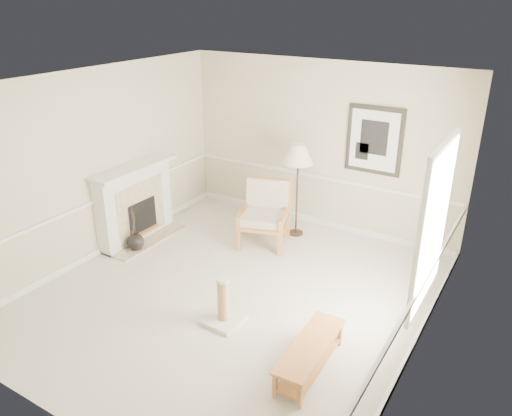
# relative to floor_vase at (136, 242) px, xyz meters

# --- Properties ---
(ground) EXTENTS (5.50, 5.50, 0.00)m
(ground) POSITION_rel_floor_vase_xyz_m (2.05, -0.24, -0.15)
(ground) COLOR silver
(ground) RESTS_ON ground
(room) EXTENTS (5.04, 5.54, 2.92)m
(room) POSITION_rel_floor_vase_xyz_m (2.19, -0.17, 1.72)
(room) COLOR beige
(room) RESTS_ON ground
(fireplace) EXTENTS (0.64, 1.64, 1.31)m
(fireplace) POSITION_rel_floor_vase_xyz_m (-0.29, 0.36, 0.49)
(fireplace) COLOR white
(fireplace) RESTS_ON ground
(floor_vase) EXTENTS (0.27, 0.27, 0.80)m
(floor_vase) POSITION_rel_floor_vase_xyz_m (0.00, 0.00, 0.00)
(floor_vase) COLOR black
(floor_vase) RESTS_ON ground
(armchair) EXTENTS (1.00, 1.03, 1.04)m
(armchair) POSITION_rel_floor_vase_xyz_m (1.61, 1.42, 0.41)
(armchair) COLOR #A56835
(armchair) RESTS_ON ground
(floor_lamp) EXTENTS (0.60, 0.60, 1.61)m
(floor_lamp) POSITION_rel_floor_vase_xyz_m (1.94, 1.91, 1.26)
(floor_lamp) COLOR black
(floor_lamp) RESTS_ON ground
(bench) EXTENTS (0.41, 1.24, 0.35)m
(bench) POSITION_rel_floor_vase_xyz_m (3.64, -1.07, 0.09)
(bench) COLOR #A56835
(bench) RESTS_ON ground
(scratching_post) EXTENTS (0.48, 0.48, 0.65)m
(scratching_post) POSITION_rel_floor_vase_xyz_m (2.33, -0.84, 0.06)
(scratching_post) COLOR silver
(scratching_post) RESTS_ON ground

